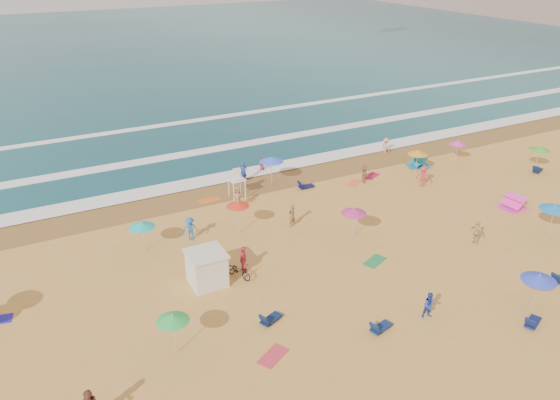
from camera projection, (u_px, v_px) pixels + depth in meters
name	position (u px, v px, depth m)	size (l,w,h in m)	color
ground	(297.00, 263.00, 34.84)	(220.00, 220.00, 0.00)	gold
ocean	(76.00, 52.00, 101.96)	(220.00, 140.00, 0.18)	#0C4756
wet_sand	(222.00, 191.00, 44.82)	(220.00, 220.00, 0.00)	olive
surf_foam	(186.00, 157.00, 51.83)	(200.00, 18.70, 0.05)	white
cabana	(207.00, 269.00, 32.33)	(2.00, 2.00, 2.00)	silver
cabana_roof	(206.00, 254.00, 31.88)	(2.20, 2.20, 0.12)	silver
bicycle	(238.00, 270.00, 33.11)	(0.66, 1.88, 0.99)	black
lifeguard_stand	(237.00, 185.00, 43.39)	(1.20, 1.20, 2.10)	white
beach_umbrellas	(332.00, 239.00, 33.28)	(52.16, 29.35, 0.77)	red
loungers	(414.00, 269.00, 33.90)	(55.47, 22.80, 0.34)	#0E174A
towels	(319.00, 272.00, 33.80)	(47.56, 27.51, 0.03)	#E11C44
popup_tents	(462.00, 179.00, 45.73)	(2.89, 12.10, 1.20)	#F235BA
beachgoers	(272.00, 221.00, 38.27)	(41.44, 23.87, 2.13)	#E0B375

